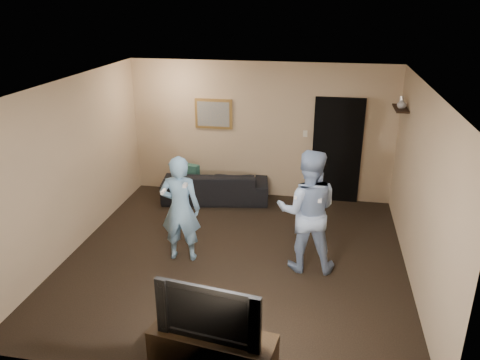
% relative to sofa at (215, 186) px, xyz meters
% --- Properties ---
extents(ground, '(5.00, 5.00, 0.00)m').
position_rel_sofa_xyz_m(ground, '(0.79, -2.07, -0.29)').
color(ground, black).
rests_on(ground, ground).
extents(ceiling, '(5.00, 5.00, 0.04)m').
position_rel_sofa_xyz_m(ceiling, '(0.79, -2.07, 2.31)').
color(ceiling, silver).
rests_on(ceiling, wall_back).
extents(wall_back, '(5.00, 0.04, 2.60)m').
position_rel_sofa_xyz_m(wall_back, '(0.79, 0.43, 1.01)').
color(wall_back, tan).
rests_on(wall_back, ground).
extents(wall_front, '(5.00, 0.04, 2.60)m').
position_rel_sofa_xyz_m(wall_front, '(0.79, -4.57, 1.01)').
color(wall_front, tan).
rests_on(wall_front, ground).
extents(wall_left, '(0.04, 5.00, 2.60)m').
position_rel_sofa_xyz_m(wall_left, '(-1.71, -2.07, 1.01)').
color(wall_left, tan).
rests_on(wall_left, ground).
extents(wall_right, '(0.04, 5.00, 2.60)m').
position_rel_sofa_xyz_m(wall_right, '(3.29, -2.07, 1.01)').
color(wall_right, tan).
rests_on(wall_right, ground).
extents(sofa, '(2.11, 1.08, 0.59)m').
position_rel_sofa_xyz_m(sofa, '(0.00, 0.00, 0.00)').
color(sofa, black).
rests_on(sofa, ground).
extents(throw_pillow, '(0.45, 0.26, 0.43)m').
position_rel_sofa_xyz_m(throw_pillow, '(-0.52, 0.00, 0.19)').
color(throw_pillow, '#17473F').
rests_on(throw_pillow, sofa).
extents(painting_frame, '(0.72, 0.05, 0.57)m').
position_rel_sofa_xyz_m(painting_frame, '(-0.11, 0.40, 1.31)').
color(painting_frame, olive).
rests_on(painting_frame, wall_back).
extents(painting_canvas, '(0.62, 0.01, 0.47)m').
position_rel_sofa_xyz_m(painting_canvas, '(-0.11, 0.38, 1.31)').
color(painting_canvas, slate).
rests_on(painting_canvas, painting_frame).
extents(doorway, '(0.90, 0.06, 2.00)m').
position_rel_sofa_xyz_m(doorway, '(2.24, 0.40, 0.71)').
color(doorway, black).
rests_on(doorway, ground).
extents(light_switch, '(0.08, 0.02, 0.12)m').
position_rel_sofa_xyz_m(light_switch, '(1.64, 0.40, 1.01)').
color(light_switch, silver).
rests_on(light_switch, wall_back).
extents(wall_shelf, '(0.20, 0.60, 0.03)m').
position_rel_sofa_xyz_m(wall_shelf, '(3.18, -0.27, 1.70)').
color(wall_shelf, black).
rests_on(wall_shelf, wall_right).
extents(shelf_vase, '(0.19, 0.19, 0.16)m').
position_rel_sofa_xyz_m(shelf_vase, '(3.18, -0.34, 1.79)').
color(shelf_vase, '#9E9EA2').
rests_on(shelf_vase, wall_shelf).
extents(shelf_figurine, '(0.06, 0.06, 0.18)m').
position_rel_sofa_xyz_m(shelf_figurine, '(3.18, -0.24, 1.80)').
color(shelf_figurine, silver).
rests_on(shelf_figurine, wall_shelf).
extents(tv_console, '(1.36, 0.60, 0.47)m').
position_rel_sofa_xyz_m(tv_console, '(1.00, -4.37, -0.04)').
color(tv_console, black).
rests_on(tv_console, ground).
extents(television, '(1.10, 0.30, 0.63)m').
position_rel_sofa_xyz_m(television, '(1.00, -4.37, 0.50)').
color(television, black).
rests_on(television, tv_console).
extents(wii_player_left, '(0.62, 0.51, 1.61)m').
position_rel_sofa_xyz_m(wii_player_left, '(0.01, -2.20, 0.51)').
color(wii_player_left, '#77A7CE').
rests_on(wii_player_left, ground).
extents(wii_player_right, '(0.90, 0.72, 1.79)m').
position_rel_sofa_xyz_m(wii_player_right, '(1.83, -2.13, 0.60)').
color(wii_player_right, '#91ACD4').
rests_on(wii_player_right, ground).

